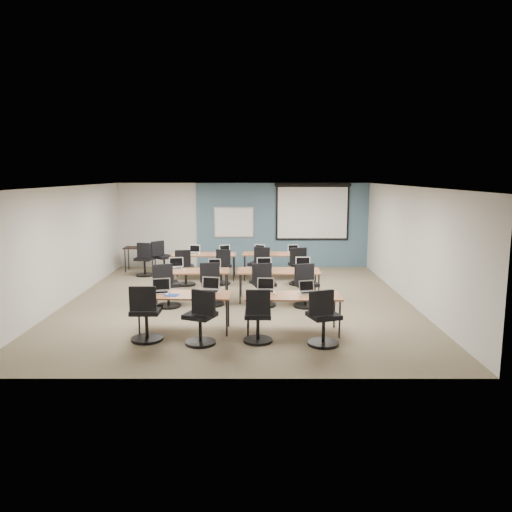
{
  "coord_description": "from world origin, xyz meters",
  "views": [
    {
      "loc": [
        0.42,
        -11.45,
        2.98
      ],
      "look_at": [
        0.41,
        0.4,
        1.03
      ],
      "focal_mm": 35.0,
      "sensor_mm": 36.0,
      "label": 1
    }
  ],
  "objects_px": {
    "training_table_mid_left": "(192,272)",
    "laptop_4": "(176,266)",
    "training_table_back_right": "(274,255)",
    "training_table_front_left": "(185,297)",
    "task_chair_9": "(222,270)",
    "task_chair_10": "(259,268)",
    "training_table_mid_right": "(279,272)",
    "task_chair_1": "(201,322)",
    "laptop_0": "(160,289)",
    "laptop_10": "(260,251)",
    "spare_chair_a": "(163,260)",
    "spare_chair_b": "(145,262)",
    "task_chair_6": "(263,288)",
    "laptop_9": "(225,251)",
    "task_chair_11": "(299,269)",
    "whiteboard": "(234,222)",
    "laptop_2": "(266,288)",
    "task_chair_3": "(323,322)",
    "task_chair_0": "(146,318)",
    "laptop_8": "(194,251)",
    "task_chair_4": "(167,289)",
    "laptop_5": "(214,266)",
    "utility_table": "(140,250)",
    "laptop_1": "(210,288)",
    "task_chair_8": "(185,271)",
    "projector_screen": "(312,209)",
    "task_chair_5": "(212,287)",
    "laptop_7": "(303,266)",
    "laptop_6": "(264,266)",
    "laptop_11": "(293,251)",
    "training_table_back_left": "(204,255)",
    "task_chair_2": "(258,320)",
    "laptop_3": "(307,290)",
    "task_chair_7": "(305,289)"
  },
  "relations": [
    {
      "from": "spare_chair_a",
      "to": "spare_chair_b",
      "type": "relative_size",
      "value": 1.0
    },
    {
      "from": "task_chair_2",
      "to": "laptop_9",
      "type": "bearing_deg",
      "value": 100.43
    },
    {
      "from": "laptop_0",
      "to": "task_chair_11",
      "type": "xyz_separation_m",
      "value": [
        3.0,
        3.94,
        -0.36
      ]
    },
    {
      "from": "laptop_6",
      "to": "laptop_9",
      "type": "distance_m",
      "value": 2.63
    },
    {
      "from": "training_table_back_right",
      "to": "laptop_11",
      "type": "bearing_deg",
      "value": 7.17
    },
    {
      "from": "training_table_back_left",
      "to": "laptop_11",
      "type": "xyz_separation_m",
      "value": [
        2.55,
        0.11,
        0.11
      ]
    },
    {
      "from": "whiteboard",
      "to": "laptop_5",
      "type": "xyz_separation_m",
      "value": [
        -0.29,
        -4.13,
        -0.66
      ]
    },
    {
      "from": "training_table_mid_left",
      "to": "task_chair_9",
      "type": "bearing_deg",
      "value": 70.1
    },
    {
      "from": "task_chair_0",
      "to": "laptop_2",
      "type": "xyz_separation_m",
      "value": [
        2.16,
        0.81,
        0.35
      ]
    },
    {
      "from": "laptop_9",
      "to": "training_table_mid_left",
      "type": "bearing_deg",
      "value": -121.85
    },
    {
      "from": "laptop_9",
      "to": "utility_table",
      "type": "xyz_separation_m",
      "value": [
        -2.68,
        1.1,
        -0.13
      ]
    },
    {
      "from": "laptop_2",
      "to": "task_chair_6",
      "type": "relative_size",
      "value": 0.32
    },
    {
      "from": "task_chair_6",
      "to": "laptop_9",
      "type": "distance_m",
      "value": 3.3
    },
    {
      "from": "task_chair_4",
      "to": "task_chair_11",
      "type": "relative_size",
      "value": 0.98
    },
    {
      "from": "task_chair_3",
      "to": "laptop_5",
      "type": "distance_m",
      "value": 4.02
    },
    {
      "from": "laptop_4",
      "to": "laptop_10",
      "type": "relative_size",
      "value": 1.08
    },
    {
      "from": "training_table_back_right",
      "to": "task_chair_8",
      "type": "distance_m",
      "value": 2.63
    },
    {
      "from": "laptop_8",
      "to": "task_chair_8",
      "type": "relative_size",
      "value": 0.31
    },
    {
      "from": "spare_chair_b",
      "to": "training_table_front_left",
      "type": "bearing_deg",
      "value": -56.44
    },
    {
      "from": "training_table_mid_right",
      "to": "task_chair_1",
      "type": "xyz_separation_m",
      "value": [
        -1.5,
        -3.15,
        -0.26
      ]
    },
    {
      "from": "laptop_5",
      "to": "laptop_6",
      "type": "distance_m",
      "value": 1.2
    },
    {
      "from": "whiteboard",
      "to": "task_chair_9",
      "type": "bearing_deg",
      "value": -95.03
    },
    {
      "from": "laptop_0",
      "to": "laptop_10",
      "type": "xyz_separation_m",
      "value": [
        1.93,
        4.85,
        -0.0
      ]
    },
    {
      "from": "task_chair_7",
      "to": "task_chair_10",
      "type": "distance_m",
      "value": 2.76
    },
    {
      "from": "task_chair_0",
      "to": "task_chair_9",
      "type": "height_order",
      "value": "task_chair_0"
    },
    {
      "from": "task_chair_4",
      "to": "task_chair_11",
      "type": "distance_m",
      "value": 3.94
    },
    {
      "from": "training_table_back_right",
      "to": "training_table_front_left",
      "type": "bearing_deg",
      "value": -107.69
    },
    {
      "from": "laptop_3",
      "to": "task_chair_3",
      "type": "relative_size",
      "value": 0.29
    },
    {
      "from": "task_chair_4",
      "to": "laptop_9",
      "type": "distance_m",
      "value": 3.39
    },
    {
      "from": "task_chair_8",
      "to": "projector_screen",
      "type": "bearing_deg",
      "value": 25.79
    },
    {
      "from": "laptop_5",
      "to": "training_table_mid_right",
      "type": "bearing_deg",
      "value": -9.32
    },
    {
      "from": "task_chair_0",
      "to": "laptop_8",
      "type": "height_order",
      "value": "task_chair_0"
    },
    {
      "from": "task_chair_9",
      "to": "task_chair_11",
      "type": "distance_m",
      "value": 2.11
    },
    {
      "from": "task_chair_8",
      "to": "laptop_11",
      "type": "xyz_separation_m",
      "value": [
        2.99,
        0.97,
        0.38
      ]
    },
    {
      "from": "whiteboard",
      "to": "laptop_2",
      "type": "distance_m",
      "value": 6.55
    },
    {
      "from": "task_chair_4",
      "to": "utility_table",
      "type": "relative_size",
      "value": 1.07
    },
    {
      "from": "training_table_back_right",
      "to": "laptop_6",
      "type": "distance_m",
      "value": 2.4
    },
    {
      "from": "task_chair_3",
      "to": "task_chair_8",
      "type": "xyz_separation_m",
      "value": [
        -3.09,
        4.79,
        -0.02
      ]
    },
    {
      "from": "training_table_mid_left",
      "to": "laptop_4",
      "type": "bearing_deg",
      "value": 147.27
    },
    {
      "from": "task_chair_3",
      "to": "training_table_front_left",
      "type": "bearing_deg",
      "value": 142.47
    },
    {
      "from": "task_chair_1",
      "to": "utility_table",
      "type": "xyz_separation_m",
      "value": [
        -2.63,
        6.78,
        0.24
      ]
    },
    {
      "from": "whiteboard",
      "to": "training_table_mid_left",
      "type": "distance_m",
      "value": 4.47
    },
    {
      "from": "laptop_5",
      "to": "utility_table",
      "type": "height_order",
      "value": "laptop_5"
    },
    {
      "from": "task_chair_9",
      "to": "task_chair_10",
      "type": "bearing_deg",
      "value": 34.31
    },
    {
      "from": "laptop_8",
      "to": "task_chair_10",
      "type": "relative_size",
      "value": 0.3
    },
    {
      "from": "laptop_6",
      "to": "laptop_5",
      "type": "bearing_deg",
      "value": 173.36
    },
    {
      "from": "task_chair_5",
      "to": "laptop_7",
      "type": "xyz_separation_m",
      "value": [
        2.15,
        0.72,
        0.37
      ]
    },
    {
      "from": "laptop_1",
      "to": "task_chair_4",
      "type": "distance_m",
      "value": 1.9
    },
    {
      "from": "laptop_10",
      "to": "training_table_back_right",
      "type": "bearing_deg",
      "value": 10.57
    },
    {
      "from": "laptop_3",
      "to": "laptop_5",
      "type": "relative_size",
      "value": 1.0
    }
  ]
}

